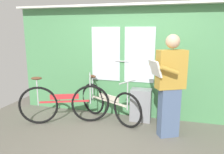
% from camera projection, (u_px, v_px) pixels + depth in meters
% --- Properties ---
extents(ground_plane, '(5.99, 4.16, 0.04)m').
position_uv_depth(ground_plane, '(116.00, 145.00, 3.49)').
color(ground_plane, '#666056').
extents(train_door_wall, '(4.99, 0.28, 2.27)m').
position_uv_depth(train_door_wall, '(132.00, 60.00, 4.44)').
color(train_door_wall, '#4C8C56').
rests_on(train_door_wall, ground_plane).
extents(bicycle_near_door, '(1.63, 0.74, 0.95)m').
position_uv_depth(bicycle_near_door, '(64.00, 103.00, 4.22)').
color(bicycle_near_door, black).
rests_on(bicycle_near_door, ground_plane).
extents(bicycle_leaning_behind, '(1.47, 0.83, 0.89)m').
position_uv_depth(bicycle_leaning_behind, '(108.00, 103.00, 4.35)').
color(bicycle_leaning_behind, black).
rests_on(bicycle_leaning_behind, ground_plane).
extents(passenger_reading_newspaper, '(0.63, 0.58, 1.72)m').
position_uv_depth(passenger_reading_newspaper, '(170.00, 84.00, 3.58)').
color(passenger_reading_newspaper, slate).
rests_on(passenger_reading_newspaper, ground_plane).
extents(trash_bin_by_wall, '(0.41, 0.28, 0.64)m').
position_uv_depth(trash_bin_by_wall, '(141.00, 105.00, 4.36)').
color(trash_bin_by_wall, gray).
rests_on(trash_bin_by_wall, ground_plane).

